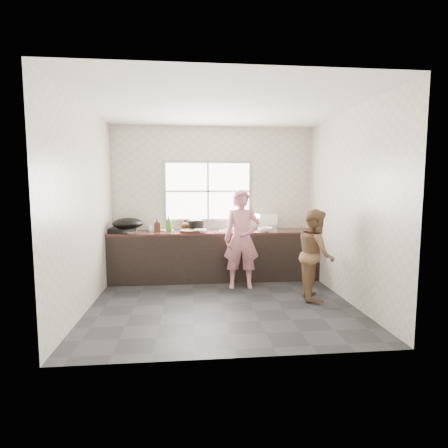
{
  "coord_description": "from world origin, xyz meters",
  "views": [
    {
      "loc": [
        -0.43,
        -4.75,
        1.63
      ],
      "look_at": [
        0.1,
        0.65,
        1.05
      ],
      "focal_mm": 28.0,
      "sensor_mm": 36.0,
      "label": 1
    }
  ],
  "objects": [
    {
      "name": "bowl_mince",
      "position": [
        -0.26,
        1.11,
        0.89
      ],
      "size": [
        0.25,
        0.25,
        0.05
      ],
      "primitive_type": "imported",
      "rotation": [
        0.0,
        0.0,
        -0.13
      ],
      "color": "white",
      "rests_on": "countertop"
    },
    {
      "name": "pot_lid_right",
      "position": [
        -1.09,
        1.5,
        0.87
      ],
      "size": [
        0.36,
        0.36,
        0.01
      ],
      "primitive_type": "cylinder",
      "rotation": [
        0.0,
        0.0,
        -0.32
      ],
      "color": "#ADB1B4",
      "rests_on": "countertop"
    },
    {
      "name": "person_side",
      "position": [
        1.39,
        0.09,
        0.66
      ],
      "size": [
        0.6,
        0.71,
        1.31
      ],
      "primitive_type": "imported",
      "rotation": [
        0.0,
        0.0,
        1.4
      ],
      "color": "brown",
      "rests_on": "floor"
    },
    {
      "name": "plate_food",
      "position": [
        -0.83,
        1.39,
        0.87
      ],
      "size": [
        0.3,
        0.3,
        0.02
      ],
      "primitive_type": "cylinder",
      "rotation": [
        0.0,
        0.0,
        -0.25
      ],
      "color": "silver",
      "rests_on": "countertop"
    },
    {
      "name": "window_frame",
      "position": [
        -0.1,
        1.59,
        1.55
      ],
      "size": [
        1.6,
        0.05,
        1.1
      ],
      "primitive_type": "cube",
      "color": "#9EA0A5",
      "rests_on": "wall_back"
    },
    {
      "name": "bottle_brown_short",
      "position": [
        -0.51,
        1.52,
        0.95
      ],
      "size": [
        0.15,
        0.15,
        0.18
      ],
      "primitive_type": "imported",
      "rotation": [
        0.0,
        0.0,
        -0.14
      ],
      "color": "#3F240F",
      "rests_on": "countertop"
    },
    {
      "name": "cutting_board",
      "position": [
        -0.41,
        1.17,
        0.88
      ],
      "size": [
        0.47,
        0.47,
        0.04
      ],
      "primitive_type": "cylinder",
      "rotation": [
        0.0,
        0.0,
        0.21
      ],
      "color": "black",
      "rests_on": "countertop"
    },
    {
      "name": "cleaver",
      "position": [
        -0.23,
        1.33,
        0.9
      ],
      "size": [
        0.19,
        0.18,
        0.01
      ],
      "primitive_type": "cube",
      "rotation": [
        0.0,
        0.0,
        0.71
      ],
      "color": "#B9BAC0",
      "rests_on": "cutting_board"
    },
    {
      "name": "wall_right",
      "position": [
        1.8,
        0.0,
        1.35
      ],
      "size": [
        0.01,
        3.2,
        2.7
      ],
      "primitive_type": "cube",
      "color": "silver",
      "rests_on": "ground"
    },
    {
      "name": "black_pot",
      "position": [
        -0.32,
        1.38,
        0.95
      ],
      "size": [
        0.34,
        0.34,
        0.19
      ],
      "primitive_type": "cylinder",
      "rotation": [
        0.0,
        0.0,
        -0.36
      ],
      "color": "black",
      "rests_on": "countertop"
    },
    {
      "name": "glass_jar",
      "position": [
        -1.14,
        1.52,
        0.91
      ],
      "size": [
        0.06,
        0.06,
        0.09
      ],
      "primitive_type": "cylinder",
      "rotation": [
        0.0,
        0.0,
        -0.03
      ],
      "color": "white",
      "rests_on": "countertop"
    },
    {
      "name": "window_glazing",
      "position": [
        -0.1,
        1.57,
        1.55
      ],
      "size": [
        1.5,
        0.01,
        1.0
      ],
      "primitive_type": "cube",
      "color": "white",
      "rests_on": "window_frame"
    },
    {
      "name": "cabinet",
      "position": [
        0.0,
        1.29,
        0.41
      ],
      "size": [
        3.6,
        0.62,
        0.82
      ],
      "primitive_type": "cube",
      "color": "black",
      "rests_on": "floor"
    },
    {
      "name": "pot_lid_left",
      "position": [
        -1.45,
        1.3,
        0.87
      ],
      "size": [
        0.32,
        0.32,
        0.01
      ],
      "primitive_type": "cylinder",
      "rotation": [
        0.0,
        0.0,
        -0.19
      ],
      "color": "#B2B5B9",
      "rests_on": "countertop"
    },
    {
      "name": "wall_back",
      "position": [
        0.0,
        1.6,
        1.35
      ],
      "size": [
        3.6,
        0.01,
        2.7
      ],
      "primitive_type": "cube",
      "color": "beige",
      "rests_on": "ground"
    },
    {
      "name": "burner",
      "position": [
        -1.65,
        1.34,
        0.89
      ],
      "size": [
        0.55,
        0.55,
        0.06
      ],
      "primitive_type": "cube",
      "rotation": [
        0.0,
        0.0,
        -0.35
      ],
      "color": "black",
      "rests_on": "countertop"
    },
    {
      "name": "bottle_green",
      "position": [
        -0.79,
        1.3,
        1.0
      ],
      "size": [
        0.13,
        0.13,
        0.28
      ],
      "primitive_type": "imported",
      "rotation": [
        0.0,
        0.0,
        -0.18
      ],
      "color": "#42802A",
      "rests_on": "countertop"
    },
    {
      "name": "countertop",
      "position": [
        0.0,
        1.29,
        0.84
      ],
      "size": [
        3.6,
        0.64,
        0.04
      ],
      "primitive_type": "cube",
      "color": "#341A15",
      "rests_on": "cabinet"
    },
    {
      "name": "ceiling",
      "position": [
        0.0,
        0.0,
        2.71
      ],
      "size": [
        3.6,
        3.2,
        0.01
      ],
      "primitive_type": "cube",
      "color": "silver",
      "rests_on": "wall_back"
    },
    {
      "name": "wall_left",
      "position": [
        -1.8,
        0.0,
        1.35
      ],
      "size": [
        0.01,
        3.2,
        2.7
      ],
      "primitive_type": "cube",
      "color": "beige",
      "rests_on": "ground"
    },
    {
      "name": "bowl_held",
      "position": [
        0.25,
        1.15,
        0.89
      ],
      "size": [
        0.23,
        0.23,
        0.07
      ],
      "primitive_type": "imported",
      "rotation": [
        0.0,
        0.0,
        -0.07
      ],
      "color": "silver",
      "rests_on": "countertop"
    },
    {
      "name": "dish_rack",
      "position": [
        0.93,
        1.47,
        1.0
      ],
      "size": [
        0.45,
        0.38,
        0.28
      ],
      "primitive_type": "cube",
      "rotation": [
        0.0,
        0.0,
        0.35
      ],
      "color": "white",
      "rests_on": "countertop"
    },
    {
      "name": "bottle_brown_tall",
      "position": [
        -0.99,
        1.27,
        0.96
      ],
      "size": [
        0.1,
        0.1,
        0.2
      ],
      "primitive_type": "imported",
      "rotation": [
        0.0,
        0.0,
        0.13
      ],
      "color": "#441E11",
      "rests_on": "countertop"
    },
    {
      "name": "wall_front",
      "position": [
        0.0,
        -1.6,
        1.35
      ],
      "size": [
        3.6,
        0.01,
        2.7
      ],
      "primitive_type": "cube",
      "color": "beige",
      "rests_on": "ground"
    },
    {
      "name": "faucet",
      "position": [
        0.35,
        1.49,
        1.01
      ],
      "size": [
        0.02,
        0.02,
        0.3
      ],
      "primitive_type": "cylinder",
      "color": "silver",
      "rests_on": "countertop"
    },
    {
      "name": "woman",
      "position": [
        0.4,
        0.74,
        0.74
      ],
      "size": [
        0.57,
        0.41,
        1.48
      ],
      "primitive_type": "imported",
      "rotation": [
        0.0,
        0.0,
        -0.1
      ],
      "color": "#CF7C86",
      "rests_on": "floor"
    },
    {
      "name": "sink",
      "position": [
        0.35,
        1.29,
        0.86
      ],
      "size": [
        0.55,
        0.45,
        0.02
      ],
      "primitive_type": "cube",
      "color": "silver",
      "rests_on": "countertop"
    },
    {
      "name": "floor",
      "position": [
        0.0,
        0.0,
        -0.01
      ],
      "size": [
        3.6,
        3.2,
        0.01
      ],
      "primitive_type": "cube",
      "color": "#262628",
      "rests_on": "ground"
    },
    {
      "name": "wok",
      "position": [
        -1.47,
        1.22,
        1.02
      ],
      "size": [
        0.64,
        0.64,
        0.19
      ],
      "primitive_type": "ellipsoid",
      "rotation": [
        0.0,
        0.0,
        0.33
      ],
      "color": "black",
      "rests_on": "burner"
    },
    {
      "name": "bowl_crabs",
      "position": [
        0.85,
        1.08,
        0.89
      ],
      "size": [
        0.25,
        0.25,
        0.06
      ],
      "primitive_type": "imported",
      "rotation": [
        0.0,
        0.0,
        -0.34
      ],
      "color": "white",
      "rests_on": "countertop"
    }
  ]
}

